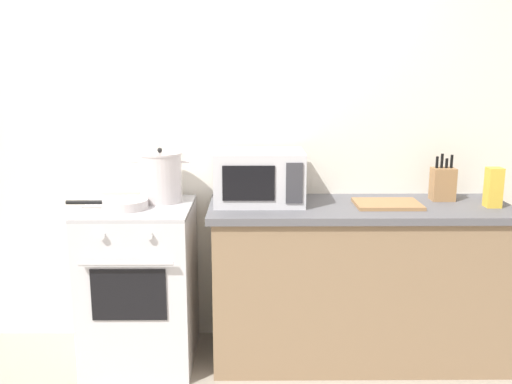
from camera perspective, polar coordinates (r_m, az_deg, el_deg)
back_wall at (r=3.42m, az=-0.26°, el=5.39°), size 4.40×0.10×2.50m
lower_cabinet_right at (r=3.33m, az=10.28°, el=-9.37°), size 1.64×0.56×0.88m
countertop_right at (r=3.20m, az=10.59°, el=-1.66°), size 1.70×0.60×0.04m
stove at (r=3.31m, az=-11.69°, el=-9.19°), size 0.60×0.64×0.92m
stock_pot at (r=3.24m, az=-9.70°, el=1.50°), size 0.33×0.25×0.31m
frying_pan at (r=3.14m, az=-13.29°, el=-1.20°), size 0.45×0.25×0.05m
microwave at (r=3.16m, az=0.34°, el=1.54°), size 0.50×0.37×0.30m
cutting_board at (r=3.20m, az=13.25°, el=-1.20°), size 0.36×0.26×0.02m
knife_block at (r=3.41m, az=18.51°, el=0.83°), size 0.13×0.10×0.27m
pasta_box at (r=3.34m, az=23.06°, el=0.43°), size 0.08×0.08×0.22m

